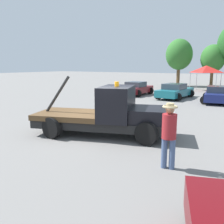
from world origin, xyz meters
name	(u,v)px	position (x,y,z in m)	size (l,w,h in m)	color
ground_plane	(102,135)	(0.00, 0.00, 0.00)	(160.00, 160.00, 0.00)	slate
tow_truck	(110,114)	(0.33, 0.12, 0.91)	(6.19, 3.86, 2.51)	black
person_near_truck	(169,131)	(3.66, -1.87, 1.14)	(0.43, 0.43, 1.93)	#475B84
parked_car_maroon	(136,89)	(-5.49, 13.67, 0.65)	(2.45, 4.32, 1.34)	maroon
parked_car_teal	(175,91)	(-1.44, 13.37, 0.65)	(2.59, 4.83, 1.34)	#196670
parked_car_navy	(218,95)	(2.35, 12.60, 0.65)	(2.92, 4.53, 1.34)	navy
canopy_tent_red	(206,69)	(-0.72, 21.75, 2.49)	(2.88, 2.88, 2.91)	#9E9EA3
tree_left	(179,55)	(-5.52, 26.31, 4.37)	(3.65, 3.65, 6.52)	brown
tree_right	(213,59)	(-1.24, 27.32, 3.79)	(3.17, 3.17, 5.65)	brown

